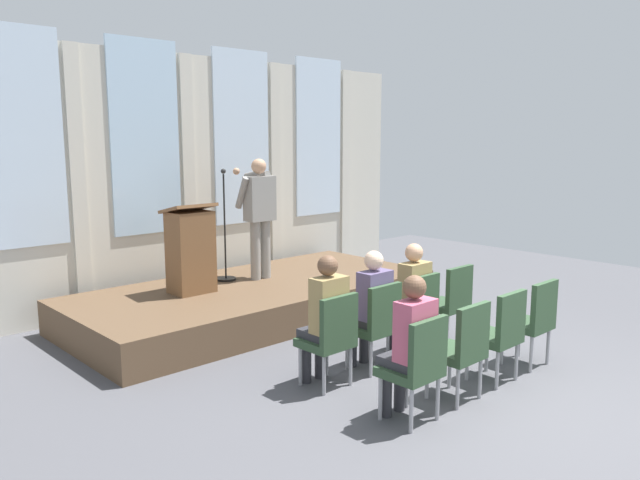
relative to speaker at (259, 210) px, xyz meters
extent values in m
plane|color=#4C4C51|center=(-0.26, -4.33, -1.43)|extent=(14.41, 14.41, 0.00)
cube|color=beige|center=(-0.26, 1.21, 0.38)|extent=(8.20, 0.10, 3.60)
cube|color=silver|center=(-2.72, 1.15, 0.99)|extent=(1.03, 0.04, 2.67)
cube|color=beige|center=(-2.05, 1.15, 0.38)|extent=(0.20, 0.08, 3.60)
cube|color=silver|center=(-1.08, 1.15, 0.99)|extent=(1.03, 0.04, 2.67)
cube|color=beige|center=(-0.41, 1.15, 0.38)|extent=(0.20, 0.08, 3.60)
cube|color=silver|center=(0.56, 1.15, 0.99)|extent=(1.03, 0.04, 2.67)
cube|color=beige|center=(1.23, 1.15, 0.38)|extent=(0.20, 0.08, 3.60)
cube|color=silver|center=(2.20, 1.15, 0.99)|extent=(1.03, 0.04, 2.67)
cube|color=beige|center=(2.87, 1.15, 0.38)|extent=(0.20, 0.08, 3.60)
cube|color=brown|center=(-0.26, -0.22, -1.20)|extent=(4.98, 2.26, 0.45)
cylinder|color=gray|center=(-0.09, -0.02, -0.57)|extent=(0.14, 0.14, 0.83)
cylinder|color=gray|center=(0.09, -0.02, -0.57)|extent=(0.14, 0.14, 0.83)
cube|color=gray|center=(0.00, -0.02, 0.16)|extent=(0.42, 0.22, 0.62)
cube|color=navy|center=(0.00, 0.10, 0.23)|extent=(0.06, 0.01, 0.37)
sphere|color=tan|center=(0.00, -0.01, 0.60)|extent=(0.21, 0.21, 0.21)
cylinder|color=gray|center=(-0.24, 0.06, 0.25)|extent=(0.09, 0.28, 0.45)
cylinder|color=gray|center=(0.15, 0.11, 0.46)|extent=(0.15, 0.36, 0.15)
cylinder|color=gray|center=(0.10, 0.25, 0.48)|extent=(0.11, 0.34, 0.15)
sphere|color=tan|center=(-0.01, 0.51, 0.51)|extent=(0.10, 0.10, 0.10)
cylinder|color=black|center=(-0.41, 0.25, -0.96)|extent=(0.28, 0.28, 0.03)
cylinder|color=black|center=(-0.41, 0.25, -0.22)|extent=(0.02, 0.02, 1.45)
sphere|color=#262626|center=(-0.41, 0.25, 0.54)|extent=(0.07, 0.07, 0.07)
cube|color=brown|center=(-1.14, -0.04, -0.45)|extent=(0.52, 0.40, 1.05)
cube|color=brown|center=(-1.14, -0.02, 0.11)|extent=(0.60, 0.48, 0.14)
cylinder|color=#99999E|center=(-1.06, -2.48, -1.23)|extent=(0.04, 0.04, 0.40)
cylinder|color=#99999E|center=(-1.42, -2.48, -1.23)|extent=(0.04, 0.04, 0.40)
cylinder|color=#99999E|center=(-1.06, -2.82, -1.23)|extent=(0.04, 0.04, 0.40)
cylinder|color=#99999E|center=(-1.42, -2.82, -1.23)|extent=(0.04, 0.04, 0.40)
cube|color=#2D472D|center=(-1.24, -2.65, -0.99)|extent=(0.46, 0.44, 0.08)
cube|color=#2D472D|center=(-1.24, -2.84, -0.72)|extent=(0.46, 0.06, 0.46)
cylinder|color=#2D2D33|center=(-1.33, -2.47, -1.21)|extent=(0.10, 0.10, 0.44)
cylinder|color=#2D2D33|center=(-1.15, -2.47, -1.21)|extent=(0.10, 0.10, 0.44)
cube|color=#2D2D33|center=(-1.24, -2.59, -0.93)|extent=(0.34, 0.36, 0.12)
cube|color=#997F4C|center=(-1.24, -2.70, -0.59)|extent=(0.36, 0.20, 0.54)
sphere|color=brown|center=(-1.24, -2.68, -0.21)|extent=(0.20, 0.20, 0.20)
cylinder|color=#99999E|center=(-0.40, -2.48, -1.23)|extent=(0.04, 0.04, 0.40)
cylinder|color=#99999E|center=(-0.76, -2.48, -1.23)|extent=(0.04, 0.04, 0.40)
cylinder|color=#99999E|center=(-0.40, -2.82, -1.23)|extent=(0.04, 0.04, 0.40)
cylinder|color=#99999E|center=(-0.76, -2.82, -1.23)|extent=(0.04, 0.04, 0.40)
cube|color=#2D472D|center=(-0.58, -2.65, -0.99)|extent=(0.46, 0.44, 0.08)
cube|color=#2D472D|center=(-0.58, -2.84, -0.72)|extent=(0.46, 0.06, 0.46)
cylinder|color=#2D2D33|center=(-0.67, -2.47, -1.21)|extent=(0.10, 0.10, 0.44)
cylinder|color=#2D2D33|center=(-0.49, -2.47, -1.21)|extent=(0.10, 0.10, 0.44)
cube|color=#2D2D33|center=(-0.58, -2.59, -0.93)|extent=(0.34, 0.36, 0.12)
cube|color=#594C72|center=(-0.58, -2.70, -0.61)|extent=(0.36, 0.20, 0.50)
sphere|color=beige|center=(-0.58, -2.68, -0.25)|extent=(0.20, 0.20, 0.20)
cylinder|color=#99999E|center=(0.25, -2.48, -1.23)|extent=(0.04, 0.04, 0.40)
cylinder|color=#99999E|center=(-0.11, -2.48, -1.23)|extent=(0.04, 0.04, 0.40)
cylinder|color=#99999E|center=(0.25, -2.82, -1.23)|extent=(0.04, 0.04, 0.40)
cylinder|color=#99999E|center=(-0.11, -2.82, -1.23)|extent=(0.04, 0.04, 0.40)
cube|color=#2D472D|center=(0.07, -2.65, -0.99)|extent=(0.46, 0.44, 0.08)
cube|color=#2D472D|center=(0.07, -2.84, -0.72)|extent=(0.46, 0.06, 0.46)
cylinder|color=#2D2D33|center=(-0.02, -2.47, -1.21)|extent=(0.10, 0.10, 0.44)
cylinder|color=#2D2D33|center=(0.16, -2.47, -1.21)|extent=(0.10, 0.10, 0.44)
cube|color=#2D2D33|center=(0.07, -2.59, -0.93)|extent=(0.34, 0.36, 0.12)
cube|color=#997F4C|center=(0.07, -2.70, -0.61)|extent=(0.36, 0.20, 0.50)
sphere|color=tan|center=(0.07, -2.68, -0.25)|extent=(0.20, 0.20, 0.20)
cylinder|color=#99999E|center=(0.91, -2.48, -1.23)|extent=(0.04, 0.04, 0.40)
cylinder|color=#99999E|center=(0.55, -2.48, -1.23)|extent=(0.04, 0.04, 0.40)
cylinder|color=#99999E|center=(0.91, -2.82, -1.23)|extent=(0.04, 0.04, 0.40)
cylinder|color=#99999E|center=(0.55, -2.82, -1.23)|extent=(0.04, 0.04, 0.40)
cube|color=#2D472D|center=(0.73, -2.65, -0.99)|extent=(0.46, 0.44, 0.08)
cube|color=#2D472D|center=(0.73, -2.84, -0.72)|extent=(0.46, 0.06, 0.46)
cylinder|color=#99999E|center=(-1.06, -3.53, -1.23)|extent=(0.04, 0.04, 0.40)
cylinder|color=#99999E|center=(-1.42, -3.53, -1.23)|extent=(0.04, 0.04, 0.40)
cylinder|color=#99999E|center=(-1.06, -3.87, -1.23)|extent=(0.04, 0.04, 0.40)
cylinder|color=#99999E|center=(-1.42, -3.87, -1.23)|extent=(0.04, 0.04, 0.40)
cube|color=#2D472D|center=(-1.24, -3.70, -0.99)|extent=(0.46, 0.44, 0.08)
cube|color=#2D472D|center=(-1.24, -3.89, -0.72)|extent=(0.46, 0.06, 0.46)
cylinder|color=#2D2D33|center=(-1.33, -3.52, -1.21)|extent=(0.10, 0.10, 0.44)
cylinder|color=#2D2D33|center=(-1.15, -3.52, -1.21)|extent=(0.10, 0.10, 0.44)
cube|color=#2D2D33|center=(-1.24, -3.64, -0.93)|extent=(0.34, 0.36, 0.12)
cube|color=#B24C66|center=(-1.24, -3.75, -0.61)|extent=(0.36, 0.20, 0.52)
sphere|color=brown|center=(-1.24, -3.73, -0.24)|extent=(0.20, 0.20, 0.20)
cylinder|color=#99999E|center=(-0.40, -3.53, -1.23)|extent=(0.04, 0.04, 0.40)
cylinder|color=#99999E|center=(-0.76, -3.53, -1.23)|extent=(0.04, 0.04, 0.40)
cylinder|color=#99999E|center=(-0.40, -3.87, -1.23)|extent=(0.04, 0.04, 0.40)
cylinder|color=#99999E|center=(-0.76, -3.87, -1.23)|extent=(0.04, 0.04, 0.40)
cube|color=#2D472D|center=(-0.58, -3.70, -0.99)|extent=(0.46, 0.44, 0.08)
cube|color=#2D472D|center=(-0.58, -3.89, -0.72)|extent=(0.46, 0.06, 0.46)
cylinder|color=#99999E|center=(0.25, -3.53, -1.23)|extent=(0.04, 0.04, 0.40)
cylinder|color=#99999E|center=(-0.11, -3.53, -1.23)|extent=(0.04, 0.04, 0.40)
cylinder|color=#99999E|center=(0.25, -3.87, -1.23)|extent=(0.04, 0.04, 0.40)
cylinder|color=#99999E|center=(-0.11, -3.87, -1.23)|extent=(0.04, 0.04, 0.40)
cube|color=#2D472D|center=(0.07, -3.70, -0.99)|extent=(0.46, 0.44, 0.08)
cube|color=#2D472D|center=(0.07, -3.89, -0.72)|extent=(0.46, 0.06, 0.46)
cylinder|color=#99999E|center=(0.91, -3.53, -1.23)|extent=(0.04, 0.04, 0.40)
cylinder|color=#99999E|center=(0.55, -3.53, -1.23)|extent=(0.04, 0.04, 0.40)
cylinder|color=#99999E|center=(0.91, -3.87, -1.23)|extent=(0.04, 0.04, 0.40)
cylinder|color=#99999E|center=(0.55, -3.87, -1.23)|extent=(0.04, 0.04, 0.40)
cube|color=#2D472D|center=(0.73, -3.70, -0.99)|extent=(0.46, 0.44, 0.08)
cube|color=#2D472D|center=(0.73, -3.89, -0.72)|extent=(0.46, 0.06, 0.46)
camera|label=1|loc=(-5.28, -6.89, 0.99)|focal=35.02mm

